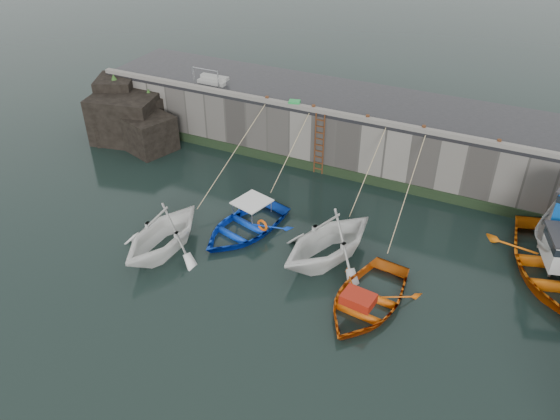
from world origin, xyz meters
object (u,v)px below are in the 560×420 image
at_px(boat_near_white, 165,250).
at_px(bollard_c, 368,118).
at_px(ladder, 319,145).
at_px(boat_near_blue, 245,230).
at_px(boat_far_orange, 555,265).
at_px(fish_crate, 294,104).
at_px(bollard_a, 267,99).
at_px(bollard_b, 314,108).
at_px(boat_near_blacktrim, 327,259).
at_px(boat_near_navy, 366,303).
at_px(bollard_d, 424,128).
at_px(bollard_e, 499,142).

bearing_deg(boat_near_white, bollard_c, 60.47).
xyz_separation_m(ladder, boat_near_blue, (-0.95, -5.94, -1.59)).
distance_m(boat_far_orange, fish_crate, 13.50).
distance_m(bollard_a, bollard_b, 2.50).
distance_m(bollard_b, bollard_c, 2.70).
relative_size(boat_near_blue, bollard_b, 16.21).
bearing_deg(bollard_a, bollard_b, 0.00).
bearing_deg(fish_crate, boat_near_blacktrim, -70.68).
height_order(ladder, boat_near_navy, ladder).
xyz_separation_m(boat_near_blacktrim, boat_far_orange, (8.16, 2.90, 0.42)).
bearing_deg(bollard_b, fish_crate, 177.22).
bearing_deg(boat_near_blacktrim, boat_far_orange, 42.02).
height_order(boat_far_orange, bollard_d, boat_far_orange).
bearing_deg(boat_near_blacktrim, boat_near_white, -136.94).
relative_size(boat_far_orange, bollard_e, 26.35).
height_order(bollard_a, bollard_c, same).
relative_size(boat_near_navy, bollard_e, 16.68).
xyz_separation_m(boat_near_white, bollard_c, (5.45, 8.88, 3.30)).
height_order(boat_near_blue, bollard_b, bollard_b).
xyz_separation_m(boat_near_blacktrim, fish_crate, (-4.50, 6.60, 3.30)).
relative_size(boat_near_blacktrim, boat_far_orange, 0.64).
relative_size(boat_near_white, boat_near_blue, 0.98).
distance_m(boat_near_blue, boat_near_navy, 6.45).
relative_size(ladder, fish_crate, 5.92).
height_order(boat_near_blue, fish_crate, fish_crate).
distance_m(boat_near_blue, boat_near_blacktrim, 3.93).
height_order(boat_near_navy, bollard_c, bollard_c).
height_order(boat_far_orange, fish_crate, boat_far_orange).
bearing_deg(boat_near_white, boat_near_blue, 50.51).
bearing_deg(bollard_a, ladder, -6.38).
relative_size(ladder, bollard_d, 11.43).
bearing_deg(boat_near_blue, fish_crate, 110.26).
bearing_deg(boat_near_blacktrim, ladder, 138.01).
height_order(ladder, fish_crate, fish_crate).
xyz_separation_m(bollard_a, bollard_d, (7.80, 0.00, 0.00)).
height_order(bollard_b, bollard_d, same).
bearing_deg(bollard_b, bollard_a, 180.00).
relative_size(boat_near_blue, bollard_c, 16.21).
height_order(boat_near_white, boat_far_orange, boat_far_orange).
xyz_separation_m(boat_near_blue, boat_near_blacktrim, (3.92, -0.27, 0.00)).
xyz_separation_m(ladder, boat_near_white, (-3.25, -8.55, -1.59)).
xyz_separation_m(bollard_b, bollard_c, (2.70, 0.00, 0.00)).
distance_m(boat_near_blue, boat_far_orange, 12.37).
relative_size(fish_crate, bollard_d, 1.93).
distance_m(boat_near_blacktrim, bollard_b, 8.11).
relative_size(boat_near_navy, bollard_d, 16.68).
xyz_separation_m(fish_crate, bollard_d, (6.33, -0.05, -0.00)).
bearing_deg(boat_near_navy, bollard_a, 141.38).
bearing_deg(bollard_a, bollard_e, 0.00).
height_order(boat_near_navy, bollard_d, bollard_d).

